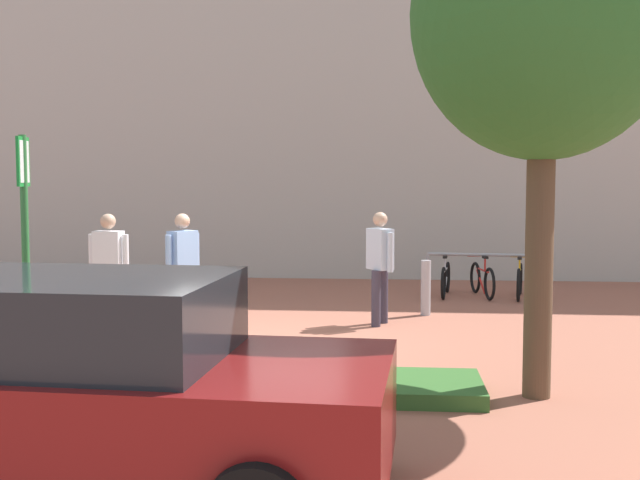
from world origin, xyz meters
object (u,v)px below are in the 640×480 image
parking_sign_post (25,224)px  bollard_steel (426,288)px  bike_rack_cluster (482,278)px  tree_sidewalk (544,15)px  bike_at_sign (37,353)px  person_casual_tan (183,264)px  car_maroon_wagon (74,388)px  person_shirt_white (380,261)px  person_shirt_blue (109,265)px

parking_sign_post → bollard_steel: 6.66m
parking_sign_post → bike_rack_cluster: (5.60, 6.89, -1.39)m
tree_sidewalk → bike_at_sign: size_ratio=3.22×
person_casual_tan → car_maroon_wagon: size_ratio=0.39×
bike_rack_cluster → person_shirt_white: 3.62m
person_shirt_white → bollard_steel: bearing=51.2°
tree_sidewalk → bike_at_sign: bearing=-180.0°
person_shirt_white → person_shirt_blue: bearing=-167.1°
bike_rack_cluster → person_shirt_blue: size_ratio=1.22×
person_shirt_white → car_maroon_wagon: person_shirt_white is taller
bike_rack_cluster → person_casual_tan: 6.09m
parking_sign_post → person_shirt_blue: 3.08m
bollard_steel → person_shirt_white: bearing=-128.8°
tree_sidewalk → bollard_steel: bearing=100.7°
car_maroon_wagon → person_casual_tan: bearing=97.7°
car_maroon_wagon → person_shirt_white: bearing=72.6°
bike_at_sign → parking_sign_post: bearing=-141.6°
person_casual_tan → person_shirt_blue: (-1.05, -0.14, 0.00)m
bike_rack_cluster → bollard_steel: bollard_steel is taller
person_casual_tan → person_shirt_white: bearing=14.7°
tree_sidewalk → bike_rack_cluster: size_ratio=2.52×
bike_at_sign → person_casual_tan: 3.23m
tree_sidewalk → bike_rack_cluster: (0.27, 6.83, -3.47)m
bike_rack_cluster → person_shirt_blue: 7.02m
bike_rack_cluster → person_casual_tan: bearing=-141.6°
person_casual_tan → person_shirt_blue: bearing=-172.2°
person_shirt_blue → person_casual_tan: bearing=7.8°
parking_sign_post → bollard_steel: parking_sign_post is taller
person_shirt_blue → parking_sign_post: bearing=-86.2°
bike_rack_cluster → person_shirt_blue: person_shirt_blue is taller
bollard_steel → person_casual_tan: size_ratio=0.52×
person_shirt_white → tree_sidewalk: bearing=-66.8°
bollard_steel → car_maroon_wagon: bearing=-110.5°
parking_sign_post → person_shirt_blue: bearing=93.8°
person_shirt_white → person_casual_tan: 2.94m
person_casual_tan → car_maroon_wagon: 5.90m
bike_at_sign → bike_rack_cluster: bearing=51.0°
bollard_steel → car_maroon_wagon: 8.02m
bollard_steel → person_shirt_blue: person_shirt_blue is taller
tree_sidewalk → bike_rack_cluster: tree_sidewalk is taller
person_shirt_white → person_shirt_blue: 4.00m
person_shirt_white → bike_at_sign: bearing=-133.5°
bollard_steel → car_maroon_wagon: car_maroon_wagon is taller
bike_at_sign → car_maroon_wagon: bearing=-60.5°
bike_at_sign → person_casual_tan: bearing=75.7°
bollard_steel → person_casual_tan: 3.99m
bike_at_sign → car_maroon_wagon: (1.57, -2.77, 0.41)m
tree_sidewalk → person_shirt_blue: 6.87m
parking_sign_post → person_casual_tan: bearing=74.8°
parking_sign_post → bollard_steel: (4.44, 4.79, -1.29)m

